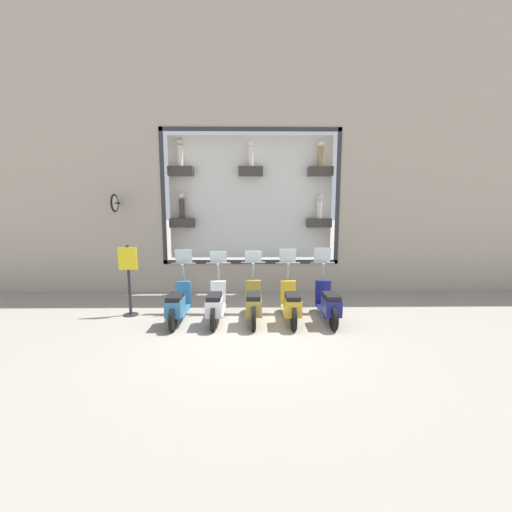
{
  "coord_description": "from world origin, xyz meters",
  "views": [
    {
      "loc": [
        -7.1,
        -0.01,
        2.67
      ],
      "look_at": [
        2.01,
        -0.14,
        1.34
      ],
      "focal_mm": 24.0,
      "sensor_mm": 36.0,
      "label": 1
    }
  ],
  "objects_px": {
    "scooter_yellow_1": "(291,304)",
    "scooter_white_3": "(216,304)",
    "shop_sign_post": "(129,278)",
    "scooter_olive_2": "(253,303)",
    "scooter_teal_4": "(178,304)",
    "scooter_navy_0": "(328,303)"
  },
  "relations": [
    {
      "from": "scooter_yellow_1",
      "to": "scooter_white_3",
      "type": "xyz_separation_m",
      "value": [
        -0.0,
        1.74,
        -0.0
      ]
    },
    {
      "from": "shop_sign_post",
      "to": "scooter_white_3",
      "type": "bearing_deg",
      "value": -104.16
    },
    {
      "from": "scooter_olive_2",
      "to": "shop_sign_post",
      "type": "xyz_separation_m",
      "value": [
        0.54,
        3.04,
        0.5
      ]
    },
    {
      "from": "scooter_yellow_1",
      "to": "shop_sign_post",
      "type": "height_order",
      "value": "shop_sign_post"
    },
    {
      "from": "scooter_yellow_1",
      "to": "scooter_teal_4",
      "type": "height_order",
      "value": "scooter_yellow_1"
    },
    {
      "from": "scooter_teal_4",
      "to": "scooter_navy_0",
      "type": "bearing_deg",
      "value": -89.97
    },
    {
      "from": "scooter_yellow_1",
      "to": "scooter_teal_4",
      "type": "relative_size",
      "value": 1.0
    },
    {
      "from": "scooter_navy_0",
      "to": "scooter_teal_4",
      "type": "bearing_deg",
      "value": 90.03
    },
    {
      "from": "scooter_white_3",
      "to": "scooter_yellow_1",
      "type": "bearing_deg",
      "value": -89.95
    },
    {
      "from": "scooter_teal_4",
      "to": "shop_sign_post",
      "type": "relative_size",
      "value": 1.03
    },
    {
      "from": "scooter_navy_0",
      "to": "scooter_yellow_1",
      "type": "height_order",
      "value": "scooter_navy_0"
    },
    {
      "from": "scooter_navy_0",
      "to": "scooter_white_3",
      "type": "xyz_separation_m",
      "value": [
        -0.0,
        2.61,
        -0.0
      ]
    },
    {
      "from": "scooter_olive_2",
      "to": "scooter_teal_4",
      "type": "bearing_deg",
      "value": 90.07
    },
    {
      "from": "shop_sign_post",
      "to": "scooter_navy_0",
      "type": "bearing_deg",
      "value": -96.49
    },
    {
      "from": "scooter_olive_2",
      "to": "shop_sign_post",
      "type": "relative_size",
      "value": 1.04
    },
    {
      "from": "scooter_teal_4",
      "to": "shop_sign_post",
      "type": "bearing_deg",
      "value": 67.11
    },
    {
      "from": "scooter_yellow_1",
      "to": "scooter_white_3",
      "type": "bearing_deg",
      "value": 90.05
    },
    {
      "from": "scooter_olive_2",
      "to": "scooter_white_3",
      "type": "xyz_separation_m",
      "value": [
        -0.0,
        0.87,
        -0.01
      ]
    },
    {
      "from": "scooter_navy_0",
      "to": "shop_sign_post",
      "type": "bearing_deg",
      "value": 83.51
    },
    {
      "from": "scooter_navy_0",
      "to": "scooter_white_3",
      "type": "relative_size",
      "value": 1.0
    },
    {
      "from": "scooter_olive_2",
      "to": "scooter_yellow_1",
      "type": "bearing_deg",
      "value": -90.08
    },
    {
      "from": "scooter_yellow_1",
      "to": "scooter_olive_2",
      "type": "height_order",
      "value": "scooter_yellow_1"
    }
  ]
}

